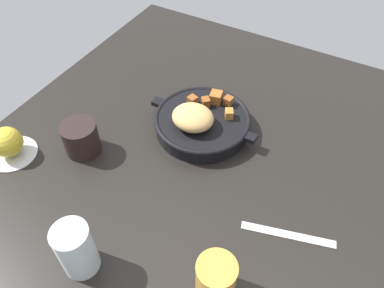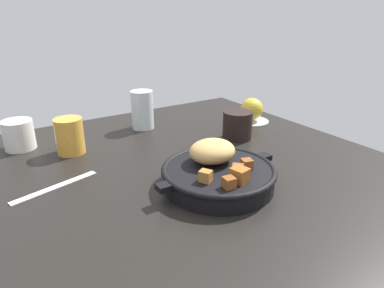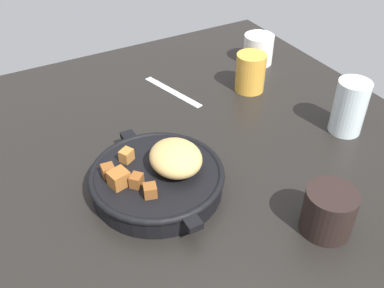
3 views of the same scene
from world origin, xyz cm
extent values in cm
cube|color=black|center=(0.00, 0.00, -1.20)|extent=(100.13, 103.44, 2.40)
cylinder|color=black|center=(5.35, -5.72, 1.96)|extent=(22.10, 22.10, 3.93)
torus|color=black|center=(5.35, -5.72, 3.61)|extent=(22.85, 22.85, 1.20)
cube|color=black|center=(17.60, -5.72, 3.34)|extent=(2.64, 2.40, 1.20)
cube|color=black|center=(-6.91, -5.72, 3.34)|extent=(2.64, 2.40, 1.20)
ellipsoid|color=tan|center=(6.09, -2.46, 6.29)|extent=(9.70, 8.56, 4.73)
cube|color=#935623|center=(5.15, -12.25, 5.27)|extent=(3.26, 3.47, 2.69)
cube|color=brown|center=(6.66, -9.86, 4.97)|extent=(2.73, 2.75, 2.09)
cube|color=brown|center=(2.14, -12.96, 4.93)|extent=(2.18, 2.19, 2.00)
cube|color=#A86B2D|center=(0.11, -8.82, 5.00)|extent=(2.64, 2.77, 2.15)
cube|color=brown|center=(9.79, -8.91, 4.94)|extent=(2.51, 2.51, 2.02)
cylinder|color=#B7BABF|center=(39.18, 22.26, 0.30)|extent=(10.98, 10.98, 0.60)
sphere|color=gold|center=(39.18, 22.26, 4.04)|extent=(6.88, 6.88, 6.88)
cube|color=silver|center=(-22.41, 11.36, 0.18)|extent=(17.70, 6.23, 0.36)
cylinder|color=gold|center=(-14.89, 27.55, 4.40)|extent=(6.78, 6.78, 8.79)
cylinder|color=black|center=(25.91, 13.24, 3.78)|extent=(7.92, 7.92, 7.56)
cylinder|color=silver|center=(8.02, 34.96, 5.59)|extent=(6.44, 6.44, 11.17)
cylinder|color=silver|center=(-25.02, 37.19, 3.71)|extent=(7.45, 7.45, 7.43)
camera|label=1|loc=(-23.97, 51.83, 65.24)|focal=35.51mm
camera|label=2|loc=(-32.35, -54.48, 33.68)|focal=32.26mm
camera|label=3|loc=(56.08, -27.25, 52.12)|focal=40.89mm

